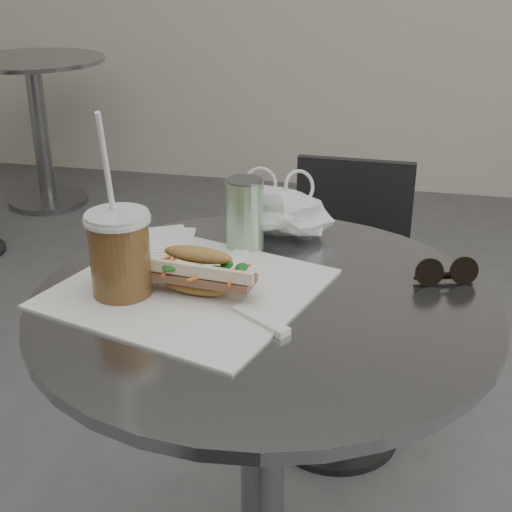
% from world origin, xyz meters
% --- Properties ---
extents(cafe_table, '(0.76, 0.76, 0.74)m').
position_xyz_m(cafe_table, '(0.00, 0.20, 0.47)').
color(cafe_table, slate).
rests_on(cafe_table, ground).
extents(bg_table, '(0.70, 0.70, 0.74)m').
position_xyz_m(bg_table, '(-1.60, 2.40, 0.47)').
color(bg_table, slate).
rests_on(bg_table, ground).
extents(chair_far, '(0.39, 0.40, 0.74)m').
position_xyz_m(chair_far, '(0.08, 0.86, 0.33)').
color(chair_far, '#2A2A2C').
rests_on(chair_far, ground).
extents(sandwich_paper, '(0.48, 0.47, 0.00)m').
position_xyz_m(sandwich_paper, '(-0.13, 0.20, 0.74)').
color(sandwich_paper, white).
rests_on(sandwich_paper, cafe_table).
extents(banh_mi, '(0.24, 0.12, 0.08)m').
position_xyz_m(banh_mi, '(-0.11, 0.19, 0.78)').
color(banh_mi, '#AD7941').
rests_on(banh_mi, sandwich_paper).
extents(iced_coffee, '(0.11, 0.11, 0.31)m').
position_xyz_m(iced_coffee, '(-0.23, 0.16, 0.81)').
color(iced_coffee, brown).
rests_on(iced_coffee, cafe_table).
extents(sunglasses, '(0.11, 0.06, 0.05)m').
position_xyz_m(sunglasses, '(0.29, 0.32, 0.76)').
color(sunglasses, black).
rests_on(sunglasses, cafe_table).
extents(plastic_bag, '(0.23, 0.21, 0.09)m').
position_xyz_m(plastic_bag, '(-0.03, 0.47, 0.79)').
color(plastic_bag, silver).
rests_on(plastic_bag, cafe_table).
extents(napkin_stack, '(0.17, 0.17, 0.01)m').
position_xyz_m(napkin_stack, '(-0.24, 0.37, 0.74)').
color(napkin_stack, white).
rests_on(napkin_stack, cafe_table).
extents(drink_can, '(0.07, 0.07, 0.13)m').
position_xyz_m(drink_can, '(-0.08, 0.39, 0.81)').
color(drink_can, '#60A562').
rests_on(drink_can, cafe_table).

